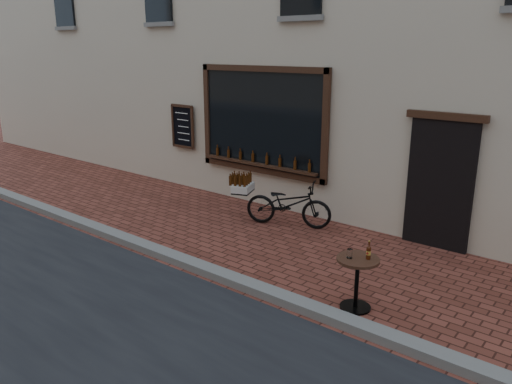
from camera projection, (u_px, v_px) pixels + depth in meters
The scene contains 4 objects.
ground at pixel (218, 286), 7.23m from camera, with size 90.00×90.00×0.00m, color #5C291E.
kerb at pixel (227, 277), 7.37m from camera, with size 90.00×0.25×0.12m, color slate.
cargo_bicycle at pixel (287, 203), 9.57m from camera, with size 1.99×1.19×0.94m.
bistro_table at pixel (357, 273), 6.47m from camera, with size 0.56×0.56×0.96m.
Camera 1 is at (4.55, -4.77, 3.32)m, focal length 35.00 mm.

